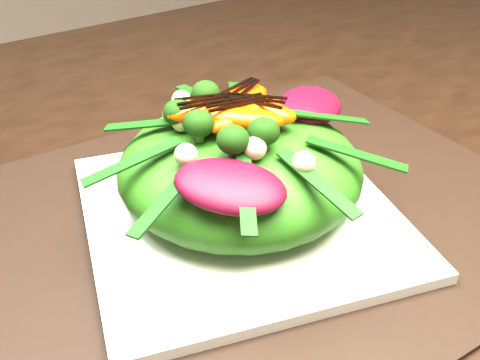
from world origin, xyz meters
TOP-DOWN VIEW (x-y plane):
  - dining_table at (0.00, 0.00)m, footprint 1.60×0.90m
  - placemat at (-0.09, -0.15)m, footprint 0.57×0.45m
  - plate_base at (-0.09, -0.15)m, footprint 0.33×0.33m
  - salad_bowl at (-0.09, -0.15)m, footprint 0.29×0.29m
  - lettuce_mound at (-0.09, -0.15)m, footprint 0.21×0.21m
  - radicchio_leaf at (-0.01, -0.14)m, footprint 0.10×0.08m
  - orange_segment at (-0.11, -0.13)m, footprint 0.07×0.04m
  - broccoli_floret at (-0.17, -0.11)m, footprint 0.04×0.04m
  - macadamia_nut at (-0.07, -0.19)m, footprint 0.02×0.02m
  - balsamic_drizzle at (-0.11, -0.13)m, footprint 0.04×0.01m

SIDE VIEW (x-z plane):
  - dining_table at x=0.00m, z-range 0.35..1.10m
  - placemat at x=-0.09m, z-range 0.75..0.75m
  - plate_base at x=-0.09m, z-range 0.75..0.76m
  - salad_bowl at x=-0.09m, z-range 0.76..0.78m
  - lettuce_mound at x=-0.09m, z-range 0.77..0.85m
  - radicchio_leaf at x=-0.01m, z-range 0.83..0.85m
  - broccoli_floret at x=-0.17m, z-range 0.83..0.87m
  - macadamia_nut at x=-0.07m, z-range 0.84..0.86m
  - orange_segment at x=-0.11m, z-range 0.85..0.87m
  - balsamic_drizzle at x=-0.11m, z-range 0.87..0.87m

